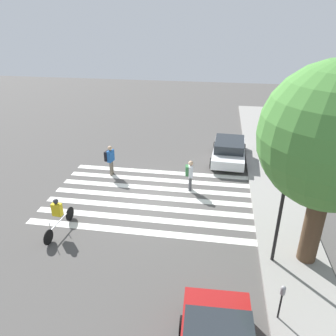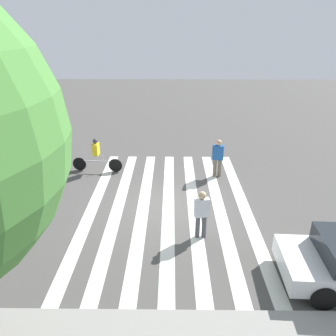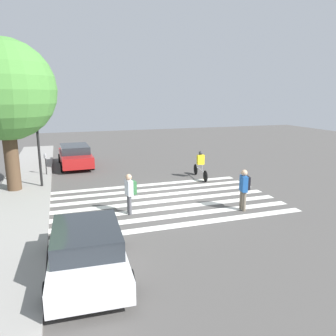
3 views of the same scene
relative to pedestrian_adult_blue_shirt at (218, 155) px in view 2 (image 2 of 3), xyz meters
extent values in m
plane|color=#4C4947|center=(2.16, 2.74, -1.02)|extent=(60.00, 60.00, 0.00)
cube|color=silver|center=(-0.71, 2.74, -1.02)|extent=(0.44, 10.00, 0.01)
cube|color=silver|center=(0.24, 2.74, -1.02)|extent=(0.44, 10.00, 0.01)
cube|color=silver|center=(1.20, 2.74, -1.02)|extent=(0.44, 10.00, 0.01)
cube|color=silver|center=(2.16, 2.74, -1.02)|extent=(0.44, 10.00, 0.01)
cube|color=silver|center=(3.11, 2.74, -1.02)|extent=(0.44, 10.00, 0.01)
cube|color=silver|center=(4.07, 2.74, -1.02)|extent=(0.44, 10.00, 0.01)
cube|color=silver|center=(5.02, 2.74, -1.02)|extent=(0.44, 10.00, 0.01)
cylinder|color=#6B6051|center=(-0.12, 0.04, -0.61)|extent=(0.16, 0.16, 0.83)
cylinder|color=#6B6051|center=(0.10, 0.04, -0.61)|extent=(0.16, 0.16, 0.83)
cube|color=#1E5199|center=(-0.01, 0.04, 0.14)|extent=(0.52, 0.32, 0.66)
sphere|color=tan|center=(-0.01, 0.04, 0.59)|extent=(0.26, 0.26, 0.26)
cube|color=black|center=(0.03, -0.15, 0.14)|extent=(0.39, 0.25, 0.55)
cylinder|color=#4C4C51|center=(0.99, 4.63, -0.63)|extent=(0.15, 0.15, 0.79)
cylinder|color=#4C4C51|center=(1.19, 4.63, -0.63)|extent=(0.15, 0.15, 0.79)
cube|color=silver|center=(1.09, 4.63, 0.08)|extent=(0.49, 0.28, 0.62)
sphere|color=tan|center=(1.09, 4.63, 0.52)|extent=(0.25, 0.25, 0.25)
cube|color=#2D6638|center=(1.06, 4.45, 0.08)|extent=(0.37, 0.21, 0.52)
cylinder|color=black|center=(6.36, -0.54, -0.70)|extent=(0.64, 0.09, 0.63)
cylinder|color=black|center=(4.65, -0.40, -0.70)|extent=(0.64, 0.09, 0.63)
cube|color=#B2B2B7|center=(5.50, -0.47, -0.53)|extent=(1.46, 0.16, 0.04)
cylinder|color=#B2B2B7|center=(5.20, -0.44, -0.37)|extent=(0.03, 0.03, 0.32)
cylinder|color=#B2B2B7|center=(6.15, -0.52, -0.33)|extent=(0.03, 0.03, 0.40)
cube|color=yellow|center=(5.50, -0.47, 0.07)|extent=(0.27, 0.42, 0.55)
sphere|color=#333338|center=(5.50, -0.47, 0.46)|extent=(0.22, 0.22, 0.22)
cylinder|color=black|center=(-1.66, 7.50, -0.70)|extent=(0.65, 0.23, 0.64)
cylinder|color=black|center=(-1.74, 5.65, -0.70)|extent=(0.65, 0.23, 0.64)
camera|label=1|loc=(16.04, 5.83, 7.47)|focal=35.00mm
camera|label=2|loc=(2.05, 13.48, 5.40)|focal=35.00mm
camera|label=3|loc=(-11.40, 7.13, 3.76)|focal=35.00mm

